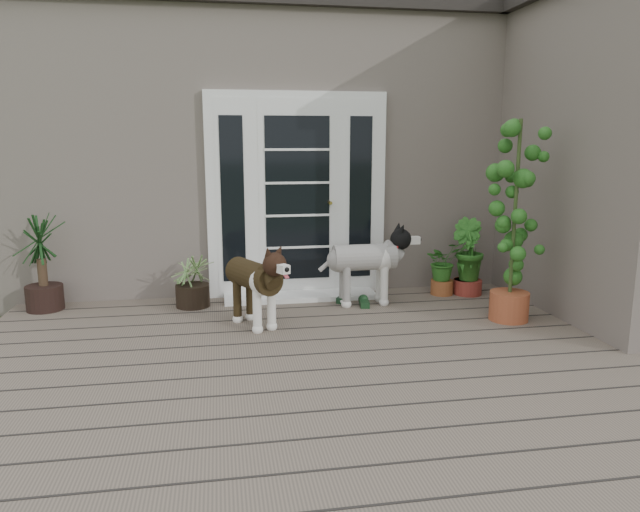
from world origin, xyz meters
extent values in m
cube|color=#6B5B4C|center=(0.00, 0.40, 0.06)|extent=(6.20, 4.60, 0.12)
cube|color=#665E54|center=(0.00, 4.65, 1.55)|extent=(7.40, 4.00, 3.10)
cube|color=#2D2826|center=(0.00, 4.65, 3.20)|extent=(7.60, 4.20, 0.20)
cube|color=#665E54|center=(2.90, 1.50, 1.55)|extent=(1.60, 2.40, 3.10)
cube|color=white|center=(-0.20, 2.60, 1.19)|extent=(1.90, 0.14, 2.15)
cube|color=white|center=(-0.20, 2.40, 0.14)|extent=(1.60, 0.40, 0.05)
imported|color=#215819|center=(1.34, 2.29, 0.36)|extent=(0.49, 0.49, 0.49)
imported|color=#19581E|center=(1.61, 2.28, 0.42)|extent=(0.53, 0.53, 0.61)
imported|color=#204C15|center=(1.62, 2.25, 0.36)|extent=(0.34, 0.34, 0.48)
camera|label=1|loc=(-1.03, -3.59, 1.77)|focal=32.95mm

